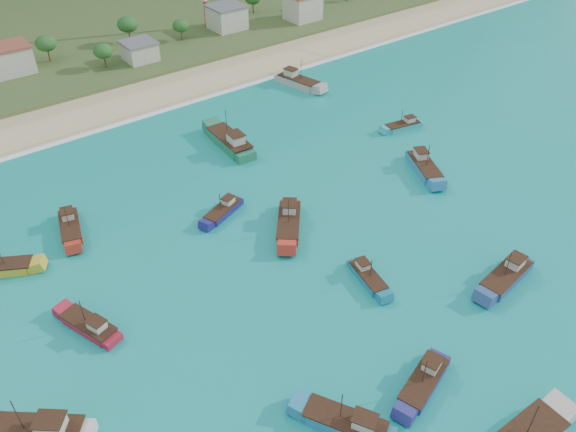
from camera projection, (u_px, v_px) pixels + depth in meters
ground at (323, 319)px, 75.60m from camera, size 600.00×600.00×0.00m
beach at (95, 110)px, 125.63m from camera, size 400.00×18.00×1.20m
land at (14, 35)px, 164.27m from camera, size 400.00×110.00×2.40m
surf_line at (112, 125)px, 119.62m from camera, size 400.00×2.50×0.08m
village at (48, 59)px, 137.05m from camera, size 215.53×23.92×7.35m
vegetation at (38, 57)px, 136.57m from camera, size 273.18×26.21×9.20m
boat_0 at (223, 211)px, 94.20m from camera, size 8.68×5.31×4.93m
boat_1 at (424, 167)px, 104.72m from camera, size 7.89×11.34×6.53m
boat_3 at (90, 327)px, 73.70m from camera, size 5.67×9.62×5.46m
boat_4 at (403, 126)px, 118.22m from camera, size 8.68×4.06×4.94m
boat_5 at (367, 277)px, 81.39m from camera, size 4.14×8.46×4.80m
boat_6 at (289, 223)px, 91.02m from camera, size 9.98×10.91×6.76m
boat_9 at (298, 82)px, 135.33m from camera, size 5.97×12.57×7.15m
boat_10 at (230, 142)px, 111.63m from camera, size 4.97×13.91×8.08m
boat_12 at (0, 268)px, 82.68m from camera, size 9.91×7.32×5.77m
boat_15 at (71, 228)px, 90.34m from camera, size 5.38×10.21×5.79m
boat_17 at (347, 424)px, 62.20m from camera, size 7.69×10.60×6.15m
boat_18 at (424, 382)px, 66.75m from camera, size 10.01×5.54×5.67m
boat_20 at (506, 277)px, 81.03m from camera, size 11.16×4.50×6.41m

